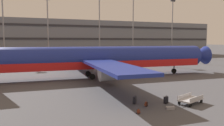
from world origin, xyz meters
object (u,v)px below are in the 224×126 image
suitcase_orange (170,108)px  suitcase_large (166,100)px  suitcase_scuffed (135,100)px  backpack_small (146,104)px  baggage_cart (191,99)px  backpack_black (139,112)px  airliner (97,59)px

suitcase_orange → suitcase_large: bearing=68.0°
suitcase_scuffed → suitcase_large: bearing=-18.1°
backpack_small → baggage_cart: 4.49m
backpack_black → suitcase_large: bearing=24.5°
backpack_small → backpack_black: (-1.56, -1.57, -0.03)m
airliner → suitcase_orange: size_ratio=54.09×
suitcase_large → suitcase_scuffed: bearing=161.9°
airliner → suitcase_orange: 18.74m
suitcase_scuffed → backpack_black: (-0.97, -2.69, -0.17)m
suitcase_scuffed → backpack_small: suitcase_scuffed is taller
airliner → suitcase_orange: airliner is taller
baggage_cart → suitcase_orange: bearing=-164.5°
airliner → baggage_cart: (4.07, -17.68, -2.62)m
airliner → suitcase_orange: bearing=-86.2°
suitcase_scuffed → suitcase_large: (2.86, -0.94, -0.01)m
backpack_black → baggage_cart: (5.99, 0.89, 0.22)m
suitcase_large → backpack_black: size_ratio=1.64×
airliner → baggage_cart: size_ratio=13.21×
backpack_black → suitcase_scuffed: bearing=70.2°
suitcase_orange → backpack_small: backpack_small is taller
backpack_black → suitcase_orange: bearing=1.9°
backpack_black → baggage_cart: size_ratio=0.14×
backpack_small → backpack_black: size_ratio=1.13×
suitcase_orange → backpack_black: 3.17m
airliner → suitcase_scuffed: (-0.96, -15.89, -2.67)m
suitcase_orange → backpack_small: size_ratio=1.52×
suitcase_orange → suitcase_scuffed: bearing=130.4°
suitcase_scuffed → backpack_small: (0.59, -1.12, -0.14)m
suitcase_scuffed → backpack_black: suitcase_scuffed is taller
airliner → backpack_small: bearing=-91.2°
airliner → backpack_small: airliner is taller
backpack_small → suitcase_orange: bearing=-42.4°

